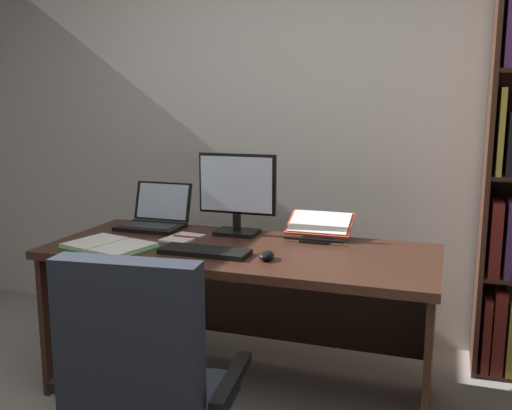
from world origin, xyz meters
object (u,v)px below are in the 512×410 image
Objects in this scene: office_chair at (147,409)px; pen at (186,237)px; laptop at (155,218)px; keyboard at (205,251)px; reading_stand_with_book at (319,226)px; open_binder at (109,246)px; desk at (246,282)px; computer_mouse at (266,255)px; monitor at (237,195)px; notepad at (182,238)px.

office_chair reaches higher than pen.
office_chair is at bearing -62.85° from laptop.
keyboard is 1.26× the size of reading_stand_with_book.
pen is (0.27, 0.28, 0.00)m from open_binder.
keyboard is at bearing -131.85° from reading_stand_with_book.
desk is at bearing -17.07° from laptop.
office_chair reaches higher than computer_mouse.
keyboard is 0.30m from computer_mouse.
monitor reaches higher than keyboard.
desk is at bearing 2.04° from notepad.
monitor is at bearing 90.00° from keyboard.
monitor is 1.24× the size of laptop.
keyboard reaches higher than notepad.
reading_stand_with_book is (0.13, 0.48, 0.04)m from computer_mouse.
laptop is (-0.61, 0.19, 0.25)m from desk.
open_binder is (-0.91, -0.53, -0.05)m from reading_stand_with_book.
office_chair is 2.92× the size of reading_stand_with_book.
office_chair is 1.35m from reading_stand_with_book.
keyboard is 0.48m from open_binder.
office_chair is 0.85m from keyboard.
keyboard is 3.00× the size of pen.
computer_mouse is 0.50m from reading_stand_with_book.
desk is at bearing 64.89° from keyboard.
reading_stand_with_book reaches higher than computer_mouse.
open_binder is at bearing -174.07° from keyboard.
pen is at bearing -137.05° from monitor.
laptop is 3.32× the size of computer_mouse.
reading_stand_with_book is at bearing 69.85° from office_chair.
laptop is 0.35m from pen.
monitor is 1.28× the size of reading_stand_with_book.
monitor is at bearing 42.95° from pen.
laptop reaches higher than open_binder.
keyboard is at bearing 20.32° from open_binder.
office_chair is at bearing -84.37° from monitor.
notepad is at bearing -36.65° from laptop.
monitor reaches higher than reading_stand_with_book.
computer_mouse is at bearing -54.75° from monitor.
computer_mouse is (0.30, -0.42, -0.19)m from monitor.
monitor is 0.52m from laptop.
laptop is 0.66m from keyboard.
laptop is 0.34m from notepad.
desk is 18.00× the size of computer_mouse.
laptop is at bearing 106.24° from open_binder.
laptop reaches higher than pen.
pen reaches higher than notepad.
pen is (0.29, -0.20, -0.04)m from laptop.
office_chair is 0.87m from computer_mouse.
office_chair is 1.11m from pen.
desk is 1.92× the size of office_chair.
notepad is at bearing 156.41° from computer_mouse.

